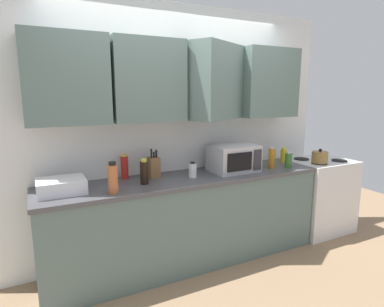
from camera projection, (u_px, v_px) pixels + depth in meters
The scene contains 15 objects.
ground_plane at pixel (225, 298), 2.71m from camera, with size 8.00×8.00×0.00m, color #937556.
wall_back_with_cabinets at pixel (178, 106), 3.23m from camera, with size 3.71×0.61×2.60m.
counter_run at pixel (188, 219), 3.24m from camera, with size 2.84×0.63×0.90m.
stove_range at pixel (317, 195), 4.02m from camera, with size 0.76×0.64×0.91m.
kettle at pixel (320, 157), 3.72m from camera, with size 0.18×0.18×0.17m.
microwave at pixel (234, 158), 3.36m from camera, with size 0.48×0.37×0.28m.
dish_rack at pixel (61, 186), 2.63m from camera, with size 0.38×0.30×0.12m, color silver.
knife_block at pixel (154, 167), 3.12m from camera, with size 0.10×0.12×0.29m.
bottle_soy_dark at pixel (144, 172), 2.88m from camera, with size 0.07×0.07×0.23m.
bottle_yellow_mustard at pixel (284, 155), 3.79m from camera, with size 0.07×0.07×0.18m.
bottle_white_jar at pixel (193, 170), 3.12m from camera, with size 0.08×0.08×0.15m.
bottle_red_sauce at pixel (125, 167), 3.06m from camera, with size 0.07×0.07×0.24m.
bottle_green_oil at pixel (288, 160), 3.53m from camera, with size 0.08×0.08×0.18m.
bottle_spice_jar at pixel (113, 178), 2.61m from camera, with size 0.08×0.08×0.27m.
bottle_amber_vinegar at pixel (272, 158), 3.50m from camera, with size 0.07×0.07×0.24m.
Camera 1 is at (-1.34, -3.05, 1.71)m, focal length 29.82 mm.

